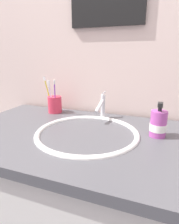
% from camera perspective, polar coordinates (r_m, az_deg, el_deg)
% --- Properties ---
extents(tiled_wall_back, '(2.38, 0.04, 2.40)m').
position_cam_1_polar(tiled_wall_back, '(1.13, 5.32, 14.88)').
color(tiled_wall_back, beige).
rests_on(tiled_wall_back, ground).
extents(vanity_counter, '(1.18, 0.67, 0.90)m').
position_cam_1_polar(vanity_counter, '(1.10, -1.83, -28.50)').
color(vanity_counter, silver).
rests_on(vanity_counter, ground).
extents(sink_basin, '(0.46, 0.46, 0.10)m').
position_cam_1_polar(sink_basin, '(0.86, -0.71, -8.48)').
color(sink_basin, white).
rests_on(sink_basin, vanity_counter).
extents(faucet, '(0.02, 0.16, 0.14)m').
position_cam_1_polar(faucet, '(1.02, 3.74, 1.88)').
color(faucet, silver).
rests_on(faucet, sink_basin).
extents(toothbrush_cup, '(0.08, 0.08, 0.10)m').
position_cam_1_polar(toothbrush_cup, '(1.16, -10.33, 2.23)').
color(toothbrush_cup, '#D8334C').
rests_on(toothbrush_cup, vanity_counter).
extents(toothbrush_blue, '(0.03, 0.02, 0.17)m').
position_cam_1_polar(toothbrush_blue, '(1.15, -11.50, 4.87)').
color(toothbrush_blue, blue).
rests_on(toothbrush_blue, toothbrush_cup).
extents(toothbrush_yellow, '(0.05, 0.01, 0.21)m').
position_cam_1_polar(toothbrush_yellow, '(1.18, -12.35, 5.91)').
color(toothbrush_yellow, yellow).
rests_on(toothbrush_yellow, toothbrush_cup).
extents(toothbrush_purple, '(0.02, 0.03, 0.19)m').
position_cam_1_polar(toothbrush_purple, '(1.11, -10.32, 5.15)').
color(toothbrush_purple, purple).
rests_on(toothbrush_purple, toothbrush_cup).
extents(toothbrush_white, '(0.02, 0.03, 0.19)m').
position_cam_1_polar(toothbrush_white, '(1.14, -11.51, 5.20)').
color(toothbrush_white, white).
rests_on(toothbrush_white, toothbrush_cup).
extents(soap_dispenser, '(0.07, 0.07, 0.15)m').
position_cam_1_polar(soap_dispenser, '(0.85, 19.89, -3.44)').
color(soap_dispenser, '#B24CA5').
rests_on(soap_dispenser, vanity_counter).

